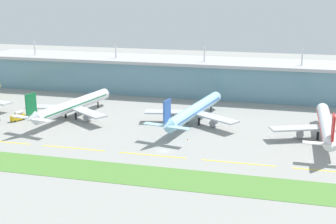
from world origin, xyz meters
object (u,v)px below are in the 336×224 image
at_px(fuel_truck, 18,116).
at_px(safety_cone_left_wingtip, 222,135).
at_px(airliner_far_middle, 326,126).
at_px(airliner_near_middle, 72,106).
at_px(airliner_center, 194,111).
at_px(safety_cone_nose_front, 188,139).

relative_size(fuel_truck, safety_cone_left_wingtip, 10.85).
xyz_separation_m(airliner_far_middle, safety_cone_left_wingtip, (-44.63, -5.67, -6.10)).
xyz_separation_m(airliner_near_middle, fuel_truck, (-24.36, -10.88, -4.19)).
bearing_deg(safety_cone_left_wingtip, airliner_center, 135.25).
bearing_deg(safety_cone_nose_front, airliner_far_middle, 14.72).
height_order(airliner_near_middle, airliner_far_middle, same).
distance_m(safety_cone_left_wingtip, safety_cone_nose_front, 16.87).
bearing_deg(airliner_center, fuel_truck, -169.20).
xyz_separation_m(airliner_center, fuel_truck, (-86.38, -16.48, -4.19)).
xyz_separation_m(airliner_far_middle, safety_cone_nose_front, (-58.45, -15.36, -6.10)).
xyz_separation_m(airliner_near_middle, airliner_far_middle, (122.51, -4.45, -0.00)).
bearing_deg(airliner_near_middle, fuel_truck, -155.93).
height_order(airliner_near_middle, safety_cone_nose_front, airliner_near_middle).
height_order(airliner_near_middle, airliner_center, same).
bearing_deg(airliner_center, safety_cone_nose_front, -85.39).
bearing_deg(airliner_center, safety_cone_left_wingtip, -44.75).
distance_m(airliner_near_middle, fuel_truck, 27.00).
bearing_deg(airliner_near_middle, safety_cone_left_wingtip, -7.41).
xyz_separation_m(airliner_near_middle, safety_cone_nose_front, (64.07, -19.81, -6.10)).
distance_m(airliner_center, fuel_truck, 88.03).
height_order(fuel_truck, safety_cone_nose_front, fuel_truck).
bearing_deg(airliner_center, airliner_near_middle, -174.84).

